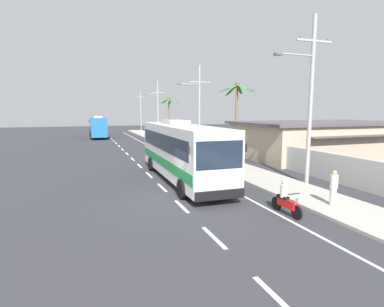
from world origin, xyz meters
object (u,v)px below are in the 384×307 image
coach_bus_foreground (181,149)px  utility_pole_distant (141,110)px  motorcycle_beside_bus (171,150)px  pedestrian_near_kerb (334,187)px  roadside_building (319,139)px  palm_second (237,100)px  utility_pole_nearest (310,96)px  utility_pole_far (157,107)px  palm_nearest (169,108)px  pedestrian_midwalk (195,146)px  utility_pole_mid (199,105)px  coach_bus_far_lane (98,126)px  motorcycle_trailing (286,200)px  pedestrian_far_walk (186,140)px

coach_bus_foreground → utility_pole_distant: 54.05m
motorcycle_beside_bus → pedestrian_near_kerb: 17.81m
pedestrian_near_kerb → roadside_building: roadside_building is taller
palm_second → utility_pole_distant: bearing=92.9°
utility_pole_nearest → roadside_building: 13.25m
utility_pole_nearest → coach_bus_foreground: bearing=151.2°
coach_bus_foreground → utility_pole_far: (6.56, 34.44, 3.07)m
motorcycle_beside_bus → palm_nearest: palm_nearest is taller
coach_bus_foreground → pedestrian_midwalk: coach_bus_foreground is taller
pedestrian_near_kerb → palm_second: 19.04m
motorcycle_beside_bus → roadside_building: (13.92, -4.36, 1.06)m
palm_second → coach_bus_foreground: bearing=-132.9°
coach_bus_foreground → roadside_building: coach_bus_foreground is taller
utility_pole_mid → utility_pole_distant: size_ratio=1.10×
coach_bus_far_lane → palm_second: bearing=-63.0°
utility_pole_nearest → motorcycle_trailing: bearing=-137.5°
pedestrian_midwalk → coach_bus_far_lane: bearing=120.4°
utility_pole_nearest → palm_second: utility_pole_nearest is taller
pedestrian_far_walk → utility_pole_mid: utility_pole_mid is taller
utility_pole_far → palm_second: size_ratio=1.29×
coach_bus_far_lane → utility_pole_far: size_ratio=1.13×
coach_bus_foreground → utility_pole_distant: size_ratio=1.37×
palm_nearest → palm_second: palm_second is taller
utility_pole_mid → pedestrian_near_kerb: bearing=-95.5°
coach_bus_far_lane → utility_pole_distant: (10.61, 18.44, 2.74)m
motorcycle_trailing → palm_second: size_ratio=0.27×
coach_bus_far_lane → motorcycle_trailing: size_ratio=5.50×
coach_bus_foreground → motorcycle_trailing: coach_bus_foreground is taller
utility_pole_nearest → palm_nearest: (0.74, 34.18, -0.39)m
motorcycle_beside_bus → pedestrian_near_kerb: (2.85, -17.58, 0.32)m
pedestrian_near_kerb → motorcycle_beside_bus: bearing=-76.4°
motorcycle_trailing → pedestrian_midwalk: bearing=82.4°
palm_nearest → coach_bus_foreground: bearing=-103.9°
pedestrian_far_walk → utility_pole_distant: (1.36, 37.46, 3.59)m
utility_pole_distant → palm_second: 43.65m
coach_bus_far_lane → motorcycle_beside_bus: size_ratio=5.51×
utility_pole_distant → pedestrian_far_walk: bearing=-92.1°
coach_bus_foreground → motorcycle_trailing: size_ratio=6.22×
palm_nearest → utility_pole_nearest: bearing=-91.2°
coach_bus_foreground → pedestrian_midwalk: (4.61, 9.97, -1.05)m
motorcycle_trailing → utility_pole_mid: utility_pole_mid is taller
coach_bus_foreground → palm_nearest: (7.54, 30.43, 2.94)m
pedestrian_midwalk → palm_second: size_ratio=0.21×
palm_nearest → pedestrian_near_kerb: bearing=-94.1°
motorcycle_trailing → utility_pole_nearest: bearing=42.5°
roadside_building → palm_second: bearing=144.6°
pedestrian_near_kerb → utility_pole_distant: (2.24, 61.52, 3.64)m
pedestrian_midwalk → palm_second: bearing=12.0°
motorcycle_beside_bus → utility_pole_far: 25.66m
pedestrian_far_walk → roadside_building: 14.91m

